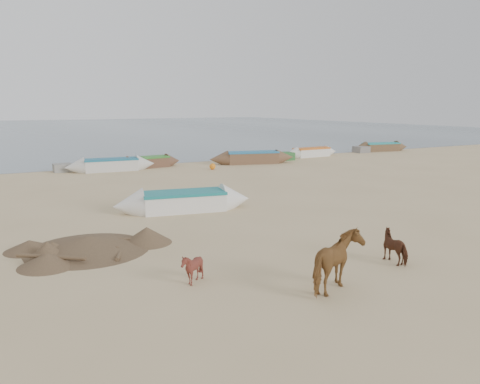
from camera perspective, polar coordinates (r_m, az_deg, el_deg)
name	(u,v)px	position (r m, az deg, el deg)	size (l,w,h in m)	color
ground	(295,239)	(16.30, 6.75, -5.73)	(140.00, 140.00, 0.00)	tan
sea	(41,130)	(95.29, -23.14, 7.01)	(160.00, 160.00, 0.00)	slate
cow_adult	(337,262)	(11.87, 11.76, -8.40)	(0.80, 1.77, 1.49)	brown
calf_front	(192,268)	(12.25, -5.84, -9.21)	(0.69, 0.77, 0.85)	#5B251C
calf_right	(397,246)	(14.56, 18.60, -6.30)	(0.94, 0.80, 0.95)	#512B1A
near_canoe	(184,201)	(20.52, -6.89, -1.12)	(6.01, 1.48, 0.85)	white
debris_pile	(88,243)	(15.77, -18.06, -5.93)	(3.90, 3.90, 0.44)	brown
waterline_canoes	(131,164)	(34.32, -13.11, 3.39)	(58.68, 5.19, 0.96)	brown
beach_clutter	(181,162)	(35.45, -7.20, 3.60)	(46.11, 4.92, 0.64)	#337141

